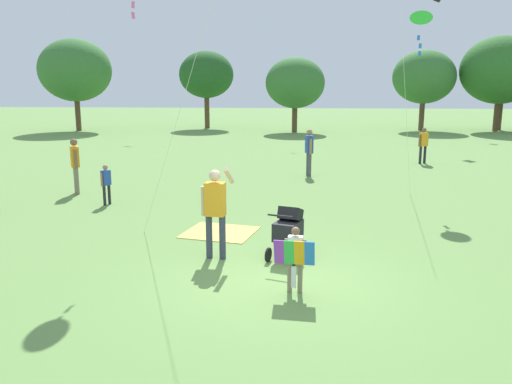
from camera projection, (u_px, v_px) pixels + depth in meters
name	position (u px, v px, depth m)	size (l,w,h in m)	color
ground_plane	(278.00, 279.00, 9.23)	(120.00, 120.00, 0.00)	#668E47
treeline_distant	(361.00, 74.00, 36.18)	(36.54, 6.98, 6.42)	brown
child_with_butterfly_kite	(295.00, 254.00, 8.51)	(0.66, 0.38, 1.11)	#7F705B
person_adult_flyer	(215.00, 206.00, 10.11)	(0.62, 0.54, 1.84)	#33384C
stroller	(288.00, 228.00, 10.26)	(0.75, 1.12, 1.03)	black
kite_orange_delta	(421.00, 20.00, 15.03)	(1.48, 3.12, 5.39)	green
person_red_shirt	(423.00, 143.00, 21.98)	(0.44, 0.33, 1.52)	#232328
person_sitting_far	(75.00, 161.00, 16.06)	(0.38, 0.49, 1.70)	#7F705B
person_couple_left	(309.00, 148.00, 19.12)	(0.30, 0.54, 1.71)	#4C4C51
person_kid_running	(106.00, 181.00, 14.66)	(0.25, 0.33, 1.14)	#232328
picnic_blanket	(220.00, 232.00, 12.07)	(1.55, 1.40, 0.02)	gold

